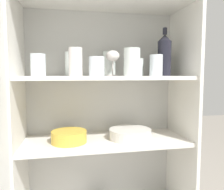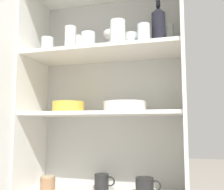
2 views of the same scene
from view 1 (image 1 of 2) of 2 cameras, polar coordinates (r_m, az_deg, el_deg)
The scene contains 19 objects.
cupboard_back_panel at distance 1.38m, azimuth -2.75°, elevation -8.98°, with size 0.91×0.02×1.42m, color silver.
cupboard_side_left at distance 1.22m, azimuth -23.02°, elevation -11.26°, with size 0.02×0.37×1.42m, color white.
cupboard_side_right at distance 1.36m, azimuth 17.65°, elevation -9.45°, with size 0.02×0.37×1.42m, color white.
cupboard_top_panel at distance 1.23m, azimuth -1.61°, elevation 23.34°, with size 0.91×0.37×0.02m, color white.
shelf_board_middle at distance 1.22m, azimuth -1.51°, elevation -11.90°, with size 0.88×0.33×0.02m, color silver.
shelf_board_upper at distance 1.17m, azimuth -1.56°, elevation 4.51°, with size 0.88×0.33×0.02m, color silver.
tumbler_glass_0 at distance 1.20m, azimuth 6.41°, elevation 7.22°, with size 0.07×0.07×0.09m.
tumbler_glass_1 at distance 1.08m, azimuth -4.03°, elevation 7.47°, with size 0.08×0.08×0.09m.
tumbler_glass_2 at distance 1.16m, azimuth 11.44°, elevation 7.60°, with size 0.07×0.07×0.11m.
tumbler_glass_3 at distance 1.34m, azimuth 13.69°, elevation 8.05°, with size 0.07×0.07×0.15m.
tumbler_glass_4 at distance 1.21m, azimuth -10.38°, elevation 7.95°, with size 0.08×0.08×0.13m.
tumbler_glass_5 at distance 1.06m, azimuth -9.50°, elevation 8.52°, with size 0.07×0.07×0.13m.
tumbler_glass_6 at distance 1.27m, azimuth -0.75°, elevation 8.17°, with size 0.07×0.07×0.14m.
tumbler_glass_7 at distance 1.13m, azimuth -18.73°, elevation 7.43°, with size 0.07×0.07×0.11m.
tumbler_glass_8 at distance 1.10m, azimuth 5.23°, elevation 8.54°, with size 0.08×0.08×0.14m.
wine_glass_0 at distance 1.19m, azimuth 0.17°, elevation 9.81°, with size 0.07×0.07×0.14m.
wine_bottle at distance 1.25m, azimuth 13.52°, elevation 10.11°, with size 0.07×0.07×0.26m.
plate_stack_white at distance 1.22m, azimuth 4.76°, elevation -10.07°, with size 0.23×0.23×0.05m.
mixing_bowl_large at distance 1.17m, azimuth -11.16°, elevation -10.47°, with size 0.18×0.18×0.06m.
Camera 1 is at (-0.20, -0.98, 1.05)m, focal length 35.00 mm.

